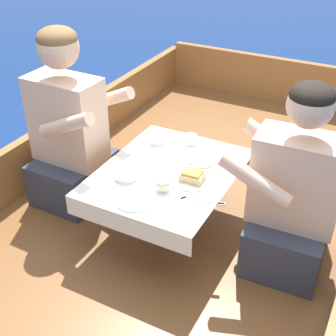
{
  "coord_description": "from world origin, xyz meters",
  "views": [
    {
      "loc": [
        0.93,
        -1.88,
        1.93
      ],
      "look_at": [
        0.0,
        -0.11,
        0.67
      ],
      "focal_mm": 50.0,
      "sensor_mm": 36.0,
      "label": 1
    }
  ],
  "objects_px": {
    "person_port": "(69,134)",
    "person_starboard": "(293,198)",
    "sandwich": "(192,176)",
    "coffee_cup_port": "(157,139)",
    "coffee_cup_starboard": "(191,139)",
    "tin_can": "(163,185)"
  },
  "relations": [
    {
      "from": "person_starboard",
      "to": "tin_can",
      "type": "xyz_separation_m",
      "value": [
        -0.57,
        -0.21,
        0.02
      ]
    },
    {
      "from": "person_port",
      "to": "sandwich",
      "type": "bearing_deg",
      "value": -1.83
    },
    {
      "from": "person_starboard",
      "to": "sandwich",
      "type": "xyz_separation_m",
      "value": [
        -0.48,
        -0.08,
        0.02
      ]
    },
    {
      "from": "person_starboard",
      "to": "coffee_cup_port",
      "type": "xyz_separation_m",
      "value": [
        -0.82,
        0.19,
        0.01
      ]
    },
    {
      "from": "person_port",
      "to": "coffee_cup_port",
      "type": "relative_size",
      "value": 9.96
    },
    {
      "from": "tin_can",
      "to": "coffee_cup_starboard",
      "type": "bearing_deg",
      "value": 98.84
    },
    {
      "from": "coffee_cup_port",
      "to": "coffee_cup_starboard",
      "type": "xyz_separation_m",
      "value": [
        0.18,
        0.08,
        0.0
      ]
    },
    {
      "from": "person_port",
      "to": "coffee_cup_port",
      "type": "height_order",
      "value": "person_port"
    },
    {
      "from": "sandwich",
      "to": "person_starboard",
      "type": "bearing_deg",
      "value": 8.9
    },
    {
      "from": "person_port",
      "to": "tin_can",
      "type": "height_order",
      "value": "person_port"
    },
    {
      "from": "coffee_cup_starboard",
      "to": "person_port",
      "type": "bearing_deg",
      "value": -154.13
    },
    {
      "from": "person_port",
      "to": "coffee_cup_starboard",
      "type": "xyz_separation_m",
      "value": [
        0.61,
        0.3,
        -0.02
      ]
    },
    {
      "from": "coffee_cup_port",
      "to": "coffee_cup_starboard",
      "type": "distance_m",
      "value": 0.19
    },
    {
      "from": "sandwich",
      "to": "tin_can",
      "type": "xyz_separation_m",
      "value": [
        -0.09,
        -0.13,
        -0.0
      ]
    },
    {
      "from": "coffee_cup_starboard",
      "to": "person_starboard",
      "type": "bearing_deg",
      "value": -22.14
    },
    {
      "from": "person_port",
      "to": "sandwich",
      "type": "height_order",
      "value": "person_port"
    },
    {
      "from": "person_port",
      "to": "person_starboard",
      "type": "distance_m",
      "value": 1.26
    },
    {
      "from": "person_port",
      "to": "coffee_cup_starboard",
      "type": "height_order",
      "value": "person_port"
    },
    {
      "from": "sandwich",
      "to": "coffee_cup_starboard",
      "type": "bearing_deg",
      "value": 116.1
    },
    {
      "from": "coffee_cup_port",
      "to": "coffee_cup_starboard",
      "type": "height_order",
      "value": "coffee_cup_starboard"
    },
    {
      "from": "person_starboard",
      "to": "coffee_cup_starboard",
      "type": "relative_size",
      "value": 10.46
    },
    {
      "from": "person_port",
      "to": "person_starboard",
      "type": "relative_size",
      "value": 1.07
    }
  ]
}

